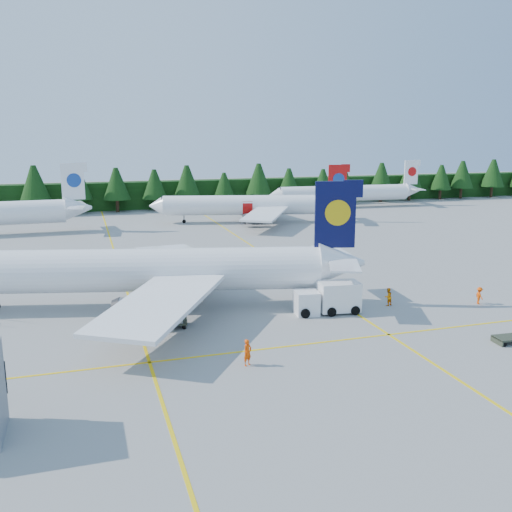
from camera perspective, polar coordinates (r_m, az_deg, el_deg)
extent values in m
plane|color=#969691|center=(52.32, 4.08, -6.36)|extent=(320.00, 320.00, 0.00)
cube|color=yellow|center=(68.35, -13.18, -2.18)|extent=(0.25, 120.00, 0.01)
cube|color=yellow|center=(72.36, 2.80, -1.06)|extent=(0.25, 120.00, 0.01)
cube|color=yellow|center=(47.11, 6.74, -8.56)|extent=(80.00, 0.25, 0.01)
cube|color=black|center=(130.15, -9.10, 6.10)|extent=(220.00, 4.00, 6.00)
cylinder|color=white|center=(55.90, -11.93, -1.39)|extent=(35.30, 12.28, 4.15)
cube|color=#070934|center=(55.44, 7.92, 4.11)|extent=(3.92, 1.27, 6.44)
cube|color=white|center=(64.24, -8.05, -0.04)|extent=(7.43, 16.01, 1.18)
cylinder|color=slate|center=(62.06, -10.12, -1.93)|extent=(3.94, 2.94, 2.18)
cube|color=white|center=(47.22, -9.64, -4.62)|extent=(13.45, 16.53, 1.18)
cylinder|color=slate|center=(50.56, -11.61, -5.28)|extent=(3.94, 2.94, 2.18)
cylinder|color=white|center=(107.25, -0.89, 5.12)|extent=(31.22, 10.88, 3.67)
cone|color=white|center=(107.79, -9.93, 4.97)|extent=(3.36, 4.17, 3.67)
cube|color=#B90D0C|center=(108.91, 8.15, 7.54)|extent=(3.47, 1.13, 5.69)
cube|color=white|center=(115.21, 0.30, 5.34)|extent=(6.56, 14.16, 1.04)
cylinder|color=slate|center=(112.81, -0.54, 4.53)|extent=(3.49, 2.61, 1.93)
cube|color=white|center=(99.77, 0.92, 4.26)|extent=(11.90, 14.62, 1.04)
cylinder|color=slate|center=(102.28, -0.22, 3.73)|extent=(3.49, 2.61, 1.93)
cylinder|color=slate|center=(107.70, -7.21, 3.70)|extent=(0.22, 0.22, 1.56)
cube|color=white|center=(102.14, -17.85, 7.11)|extent=(3.77, 0.42, 6.14)
cylinder|color=white|center=(130.72, 8.83, 6.22)|extent=(30.22, 5.13, 3.54)
cone|color=white|center=(125.32, 1.91, 6.10)|extent=(2.66, 3.66, 3.54)
cube|color=white|center=(137.53, 15.25, 8.08)|extent=(3.37, 0.49, 5.48)
cylinder|color=slate|center=(127.02, 4.01, 5.03)|extent=(0.21, 0.21, 1.42)
cube|color=silver|center=(53.58, 5.07, -4.69)|extent=(2.31, 2.31, 2.20)
cube|color=black|center=(53.43, 5.08, -4.15)|extent=(1.98, 2.17, 0.94)
cube|color=silver|center=(54.38, 8.28, -4.00)|extent=(4.00, 2.69, 2.73)
cube|color=#343A2A|center=(50.87, 24.04, -7.45)|extent=(2.51, 1.66, 0.14)
cube|color=#343A2A|center=(51.40, -11.96, -6.41)|extent=(2.79, 2.31, 0.16)
cube|color=#B7B8BC|center=(51.10, -12.01, -5.37)|extent=(2.02, 1.97, 1.78)
cube|color=#343A2A|center=(50.74, -8.35, -6.52)|extent=(2.79, 2.31, 0.16)
cube|color=#B7B8BC|center=(50.44, -8.38, -5.47)|extent=(2.02, 1.97, 1.78)
imported|color=#FF4905|center=(42.10, -0.85, -9.62)|extent=(0.87, 0.78, 1.99)
imported|color=orange|center=(57.51, 13.07, -3.99)|extent=(1.03, 0.91, 1.78)
imported|color=#EA4704|center=(60.73, 21.44, -3.71)|extent=(0.59, 0.78, 1.72)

